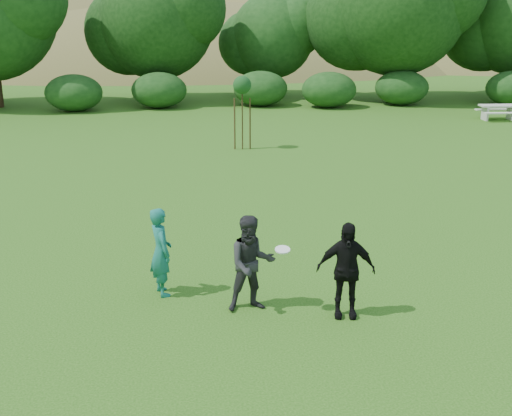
{
  "coord_description": "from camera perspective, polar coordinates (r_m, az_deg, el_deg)",
  "views": [
    {
      "loc": [
        -0.94,
        -10.29,
        5.2
      ],
      "look_at": [
        0.0,
        3.0,
        1.1
      ],
      "focal_mm": 45.0,
      "sensor_mm": 36.0,
      "label": 1
    }
  ],
  "objects": [
    {
      "name": "ground",
      "position": [
        11.57,
        1.06,
        -9.61
      ],
      "size": [
        120.0,
        120.0,
        0.0
      ],
      "primitive_type": "plane",
      "color": "#19470C",
      "rests_on": "ground"
    },
    {
      "name": "player_teal",
      "position": [
        12.24,
        -8.45,
        -3.86
      ],
      "size": [
        0.61,
        0.73,
        1.72
      ],
      "primitive_type": "imported",
      "rotation": [
        0.0,
        0.0,
        1.95
      ],
      "color": "#16655C",
      "rests_on": "ground"
    },
    {
      "name": "player_grey",
      "position": [
        11.47,
        -0.41,
        -4.97
      ],
      "size": [
        0.96,
        0.8,
        1.78
      ],
      "primitive_type": "imported",
      "rotation": [
        0.0,
        0.0,
        0.16
      ],
      "color": "#28272A",
      "rests_on": "ground"
    },
    {
      "name": "player_black",
      "position": [
        11.35,
        7.98,
        -5.47
      ],
      "size": [
        1.06,
        0.54,
        1.75
      ],
      "primitive_type": "imported",
      "rotation": [
        0.0,
        0.0,
        -0.11
      ],
      "color": "black",
      "rests_on": "ground"
    },
    {
      "name": "frisbee",
      "position": [
        11.23,
        2.38,
        -3.72
      ],
      "size": [
        0.27,
        0.27,
        0.07
      ],
      "color": "white",
      "rests_on": "ground"
    },
    {
      "name": "sapling",
      "position": [
        24.98,
        -1.24,
        10.7
      ],
      "size": [
        0.7,
        0.7,
        2.85
      ],
      "color": "#372915",
      "rests_on": "ground"
    },
    {
      "name": "picnic_table",
      "position": [
        34.39,
        20.72,
        8.18
      ],
      "size": [
        1.8,
        1.48,
        0.76
      ],
      "color": "beige",
      "rests_on": "ground"
    },
    {
      "name": "hillside",
      "position": [
        80.6,
        -3.68,
        4.75
      ],
      "size": [
        150.0,
        72.0,
        52.0
      ],
      "color": "olive",
      "rests_on": "ground"
    },
    {
      "name": "tree_row",
      "position": [
        39.2,
        2.16,
        16.6
      ],
      "size": [
        53.92,
        10.38,
        9.62
      ],
      "color": "#3A2616",
      "rests_on": "ground"
    }
  ]
}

